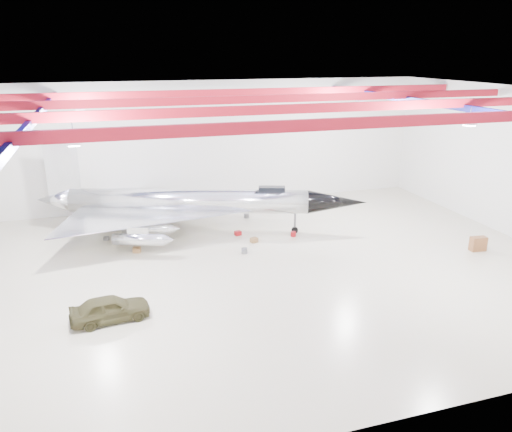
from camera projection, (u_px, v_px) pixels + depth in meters
name	position (u px, v px, depth m)	size (l,w,h in m)	color
floor	(257.00, 268.00, 32.29)	(40.00, 40.00, 0.00)	beige
wall_back	(207.00, 144.00, 44.17)	(40.00, 40.00, 0.00)	silver
ceiling	(258.00, 94.00, 28.84)	(40.00, 40.00, 0.00)	#0A0F38
ceiling_structure	(258.00, 105.00, 29.05)	(39.50, 29.50, 1.08)	maroon
jet_aircraft	(188.00, 204.00, 37.93)	(24.42, 18.27, 6.88)	silver
jeep	(110.00, 309.00, 25.74)	(1.62, 4.03, 1.37)	#3B381D
desk	(478.00, 244.00, 34.91)	(1.10, 0.55, 1.01)	brown
crate_ply	(137.00, 250.00, 34.71)	(0.53, 0.42, 0.37)	olive
toolbox_red	(238.00, 233.00, 37.96)	(0.47, 0.37, 0.33)	maroon
engine_drum	(244.00, 251.00, 34.54)	(0.41, 0.41, 0.37)	#59595B
crate_small	(106.00, 238.00, 36.97)	(0.37, 0.30, 0.26)	#59595B
tool_chest	(293.00, 234.00, 37.71)	(0.41, 0.41, 0.37)	maroon
oil_barrel	(254.00, 240.00, 36.52)	(0.50, 0.40, 0.35)	olive
spares_box	(247.00, 215.00, 41.92)	(0.44, 0.44, 0.40)	#59595B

